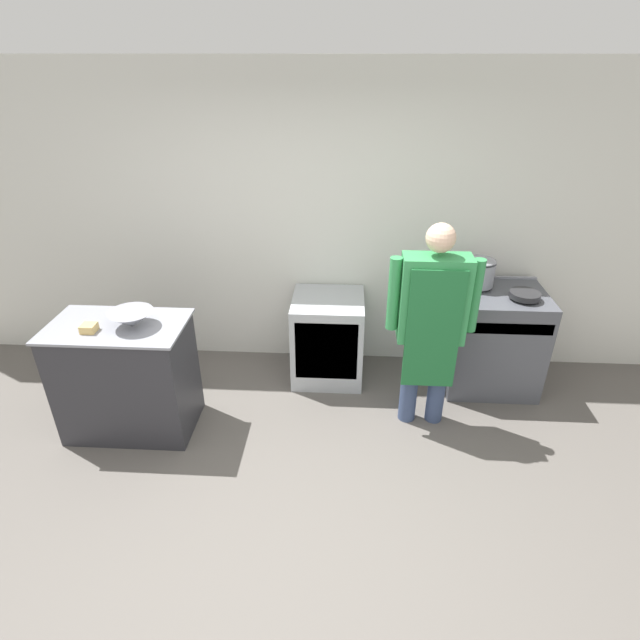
{
  "coord_description": "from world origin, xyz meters",
  "views": [
    {
      "loc": [
        0.25,
        -2.11,
        2.71
      ],
      "look_at": [
        0.06,
        1.2,
        0.93
      ],
      "focal_mm": 28.0,
      "sensor_mm": 36.0,
      "label": 1
    }
  ],
  "objects": [
    {
      "name": "ground_plane",
      "position": [
        0.0,
        0.0,
        0.0
      ],
      "size": [
        14.0,
        14.0,
        0.0
      ],
      "primitive_type": "plane",
      "color": "#5B5651"
    },
    {
      "name": "wall_back",
      "position": [
        0.0,
        2.21,
        1.35
      ],
      "size": [
        8.0,
        0.05,
        2.7
      ],
      "color": "silver",
      "rests_on": "ground_plane"
    },
    {
      "name": "prep_counter",
      "position": [
        -1.44,
        1.02,
        0.47
      ],
      "size": [
        1.01,
        0.6,
        0.94
      ],
      "color": "#2D2D33",
      "rests_on": "ground_plane"
    },
    {
      "name": "stove",
      "position": [
        1.55,
        1.8,
        0.46
      ],
      "size": [
        0.79,
        0.66,
        0.93
      ],
      "color": "#4C4F56",
      "rests_on": "ground_plane"
    },
    {
      "name": "fridge_unit",
      "position": [
        0.09,
        1.85,
        0.4
      ],
      "size": [
        0.63,
        0.63,
        0.79
      ],
      "color": "#A8ADB2",
      "rests_on": "ground_plane"
    },
    {
      "name": "person_cook",
      "position": [
        0.89,
        1.23,
        0.96
      ],
      "size": [
        0.68,
        0.24,
        1.68
      ],
      "color": "#38476B",
      "rests_on": "ground_plane"
    },
    {
      "name": "mixing_bowl",
      "position": [
        -1.31,
        1.0,
        1.0
      ],
      "size": [
        0.32,
        0.32,
        0.12
      ],
      "color": "gray",
      "rests_on": "prep_counter"
    },
    {
      "name": "plastic_tub",
      "position": [
        -1.59,
        0.91,
        0.97
      ],
      "size": [
        0.1,
        0.1,
        0.06
      ],
      "color": "#D8B266",
      "rests_on": "prep_counter"
    },
    {
      "name": "stock_pot",
      "position": [
        1.38,
        1.92,
        1.05
      ],
      "size": [
        0.27,
        0.27,
        0.25
      ],
      "color": "gray",
      "rests_on": "stove"
    },
    {
      "name": "saute_pan",
      "position": [
        1.71,
        1.69,
        0.95
      ],
      "size": [
        0.25,
        0.25,
        0.05
      ],
      "color": "#262628",
      "rests_on": "stove"
    }
  ]
}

